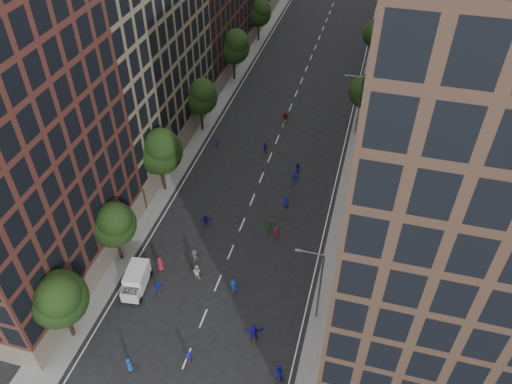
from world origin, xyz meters
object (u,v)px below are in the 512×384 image
at_px(streetlamp_far, 358,102).
at_px(skater_2, 279,372).
at_px(cargo_van, 136,280).
at_px(skater_0, 129,365).
at_px(streetlamp_near, 318,283).
at_px(skater_1, 189,356).

relative_size(streetlamp_far, skater_2, 4.70).
height_order(cargo_van, skater_0, cargo_van).
bearing_deg(streetlamp_near, skater_2, -104.64).
height_order(skater_0, skater_1, skater_0).
relative_size(streetlamp_near, streetlamp_far, 1.00).
height_order(cargo_van, skater_2, cargo_van).
xyz_separation_m(streetlamp_far, cargo_van, (-18.18, -34.23, -3.96)).
distance_m(streetlamp_far, skater_2, 40.41).
xyz_separation_m(skater_0, skater_1, (4.76, 2.19, -0.06)).
xyz_separation_m(streetlamp_far, skater_1, (-10.02, -40.66, -4.39)).
bearing_deg(streetlamp_far, skater_2, -92.66).
bearing_deg(streetlamp_far, streetlamp_near, -90.00).
bearing_deg(skater_2, skater_1, 11.65).
distance_m(cargo_van, skater_1, 10.40).
height_order(skater_0, skater_2, skater_2).
distance_m(cargo_van, skater_2, 17.36).
bearing_deg(skater_2, streetlamp_far, -84.57).
height_order(streetlamp_far, skater_1, streetlamp_far).
bearing_deg(streetlamp_far, skater_1, -103.85).
bearing_deg(skater_0, cargo_van, -43.56).
xyz_separation_m(cargo_van, skater_0, (3.40, -8.62, -0.38)).
bearing_deg(skater_2, skater_0, 19.91).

